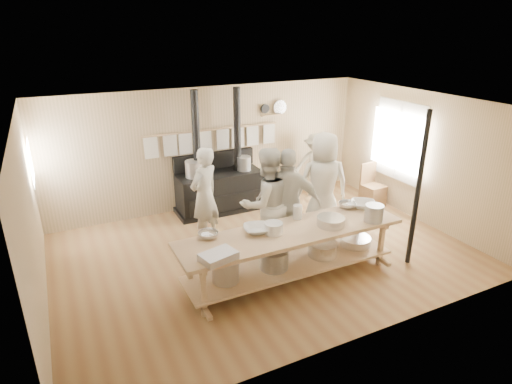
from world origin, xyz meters
The scene contains 24 objects.
ground centered at (0.00, 0.00, 0.00)m, with size 7.00×7.00×0.00m, color brown.
room_shell centered at (0.00, 0.00, 1.62)m, with size 7.00×7.00×7.00m.
window_right centered at (3.47, 0.60, 1.50)m, with size 0.09×1.50×1.65m.
left_opening centered at (-3.45, 2.00, 1.60)m, with size 0.00×0.90×0.90m.
stove centered at (-0.01, 2.12, 0.52)m, with size 1.90×0.75×2.60m.
towel_rail centered at (0.00, 2.40, 1.55)m, with size 3.00×0.04×0.47m.
back_wall_shelf centered at (1.46, 2.43, 2.00)m, with size 0.63×0.14×0.32m.
prep_table centered at (-0.01, -0.90, 0.52)m, with size 3.60×0.90×0.85m.
support_post centered at (2.05, -1.35, 1.30)m, with size 0.08×0.08×2.60m, color black.
cook_far_left centered at (-0.76, 0.90, 0.90)m, with size 0.66×0.43×1.80m, color beige.
cook_left centered at (0.00, -0.06, 0.97)m, with size 0.94×0.73×1.94m, color beige.
cook_center centered at (1.37, 0.28, 0.98)m, with size 0.96×0.63×1.97m, color beige.
cook_right centered at (0.35, -0.17, 0.95)m, with size 1.12×0.46×1.91m, color beige.
cook_by_window centered at (2.31, 1.95, 0.75)m, with size 0.97×0.56×1.50m, color beige.
chair centered at (3.15, 0.89, 0.28)m, with size 0.47×0.47×0.94m.
bowl_white_a centered at (-0.51, -0.72, 0.90)m, with size 0.40×0.40×0.10m, color silver.
bowl_steel_a centered at (-1.23, -0.57, 0.90)m, with size 0.30×0.30×0.09m, color silver.
bowl_white_b centered at (1.55, -0.67, 0.90)m, with size 0.41×0.41×0.10m, color silver.
bowl_steel_b centered at (1.30, -0.57, 0.90)m, with size 0.30×0.30×0.09m, color silver.
roasting_pan centered at (-1.33, -1.23, 0.90)m, with size 0.47×0.32×0.11m, color #B2B2B7.
mixing_bowl_large centered at (0.63, -1.02, 0.92)m, with size 0.44×0.44×0.14m, color silver.
bucket_galv centered at (1.34, -1.19, 0.99)m, with size 0.30×0.30×0.27m, color gray.
deep_bowl_enamel centered at (-0.30, -0.87, 0.94)m, with size 0.28×0.28×0.17m, color silver.
pitcher centered at (0.30, -0.57, 0.96)m, with size 0.15×0.15×0.23m, color silver.
Camera 1 is at (-3.06, -5.91, 3.78)m, focal length 30.00 mm.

